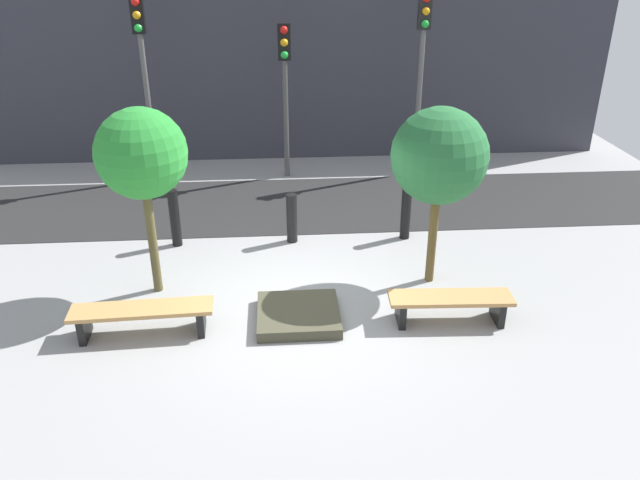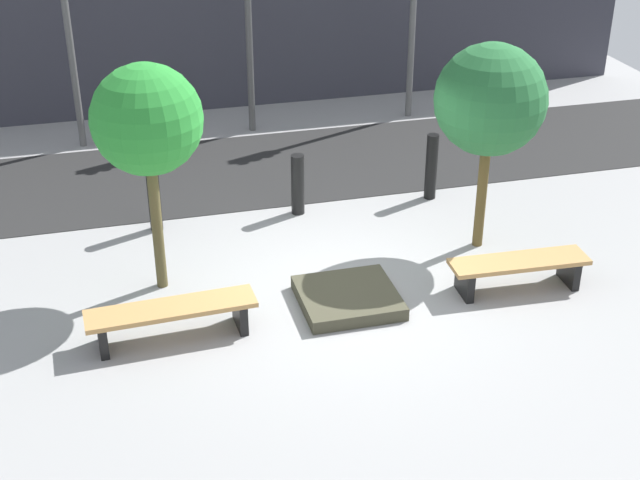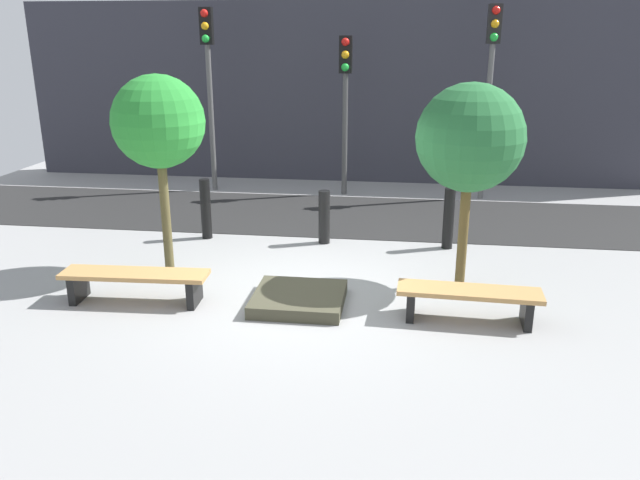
# 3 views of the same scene
# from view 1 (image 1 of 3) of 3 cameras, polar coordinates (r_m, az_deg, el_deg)

# --- Properties ---
(ground_plane) EXTENTS (18.00, 18.00, 0.00)m
(ground_plane) POSITION_cam_1_polar(r_m,az_deg,el_deg) (9.52, -2.05, -6.43)
(ground_plane) COLOR gray
(road_strip) EXTENTS (18.00, 3.07, 0.01)m
(road_strip) POSITION_cam_1_polar(r_m,az_deg,el_deg) (13.27, -2.80, 3.26)
(road_strip) COLOR #252525
(road_strip) RESTS_ON ground
(building_facade) EXTENTS (16.20, 0.50, 4.27)m
(building_facade) POSITION_cam_1_polar(r_m,az_deg,el_deg) (15.96, -3.35, 15.08)
(building_facade) COLOR #33333D
(building_facade) RESTS_ON ground
(bench_left) EXTENTS (2.00, 0.55, 0.43)m
(bench_left) POSITION_cam_1_polar(r_m,az_deg,el_deg) (9.17, -15.95, -6.57)
(bench_left) COLOR black
(bench_left) RESTS_ON ground
(bench_right) EXTENTS (1.81, 0.55, 0.43)m
(bench_right) POSITION_cam_1_polar(r_m,az_deg,el_deg) (9.30, 11.81, -5.65)
(bench_right) COLOR black
(bench_right) RESTS_ON ground
(planter_bed) EXTENTS (1.20, 1.15, 0.17)m
(planter_bed) POSITION_cam_1_polar(r_m,az_deg,el_deg) (9.26, -1.99, -6.84)
(planter_bed) COLOR #424030
(planter_bed) RESTS_ON ground
(tree_behind_left_bench) EXTENTS (1.35, 1.35, 2.95)m
(tree_behind_left_bench) POSITION_cam_1_polar(r_m,az_deg,el_deg) (9.48, -16.02, 7.49)
(tree_behind_left_bench) COLOR brown
(tree_behind_left_bench) RESTS_ON ground
(tree_behind_right_bench) EXTENTS (1.48, 1.48, 2.88)m
(tree_behind_right_bench) POSITION_cam_1_polar(r_m,az_deg,el_deg) (9.64, 10.86, 7.49)
(tree_behind_right_bench) COLOR brown
(tree_behind_right_bench) RESTS_ON ground
(bollard_far_left) EXTENTS (0.18, 0.18, 1.07)m
(bollard_far_left) POSITION_cam_1_polar(r_m,az_deg,el_deg) (11.57, -13.13, 1.95)
(bollard_far_left) COLOR black
(bollard_far_left) RESTS_ON ground
(bollard_left) EXTENTS (0.20, 0.20, 0.93)m
(bollard_left) POSITION_cam_1_polar(r_m,az_deg,el_deg) (11.45, -2.59, 2.00)
(bollard_left) COLOR black
(bollard_left) RESTS_ON ground
(bollard_center) EXTENTS (0.18, 0.18, 1.05)m
(bollard_center) POSITION_cam_1_polar(r_m,az_deg,el_deg) (11.66, 7.86, 2.55)
(bollard_center) COLOR black
(bollard_center) RESTS_ON ground
(traffic_light_west) EXTENTS (0.28, 0.27, 4.05)m
(traffic_light_west) POSITION_cam_1_polar(r_m,az_deg,el_deg) (14.54, -15.91, 15.73)
(traffic_light_west) COLOR #545454
(traffic_light_west) RESTS_ON ground
(traffic_light_mid_west) EXTENTS (0.28, 0.27, 3.46)m
(traffic_light_mid_west) POSITION_cam_1_polar(r_m,az_deg,el_deg) (14.33, -3.24, 14.97)
(traffic_light_mid_west) COLOR #494949
(traffic_light_mid_west) RESTS_ON ground
(traffic_light_mid_east) EXTENTS (0.28, 0.27, 4.08)m
(traffic_light_mid_east) POSITION_cam_1_polar(r_m,az_deg,el_deg) (14.65, 9.31, 16.48)
(traffic_light_mid_east) COLOR #595959
(traffic_light_mid_east) RESTS_ON ground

